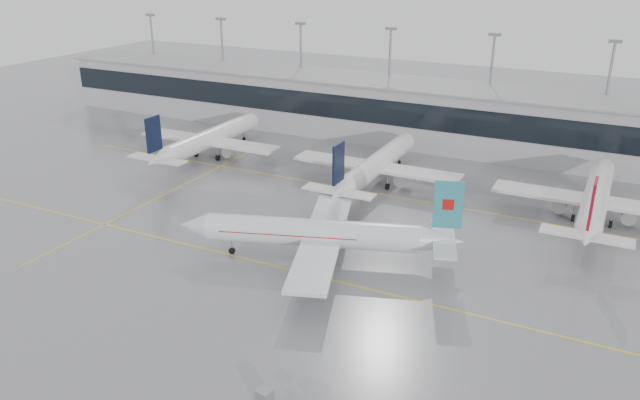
% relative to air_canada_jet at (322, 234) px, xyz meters
% --- Properties ---
extents(ground, '(320.00, 320.00, 0.00)m').
position_rel_air_canada_jet_xyz_m(ground, '(-4.06, -4.31, -3.79)').
color(ground, gray).
rests_on(ground, ground).
extents(taxi_line_main, '(120.00, 0.25, 0.01)m').
position_rel_air_canada_jet_xyz_m(taxi_line_main, '(-4.06, -4.31, -3.78)').
color(taxi_line_main, yellow).
rests_on(taxi_line_main, ground).
extents(taxi_line_north, '(120.00, 0.25, 0.01)m').
position_rel_air_canada_jet_xyz_m(taxi_line_north, '(-4.06, 25.69, -3.78)').
color(taxi_line_north, yellow).
rests_on(taxi_line_north, ground).
extents(taxi_line_cross, '(0.25, 60.00, 0.01)m').
position_rel_air_canada_jet_xyz_m(taxi_line_cross, '(-34.06, 10.69, -3.78)').
color(taxi_line_cross, yellow).
rests_on(taxi_line_cross, ground).
extents(terminal, '(180.00, 15.00, 12.00)m').
position_rel_air_canada_jet_xyz_m(terminal, '(-4.06, 57.69, 2.21)').
color(terminal, '#A4A3A7').
rests_on(terminal, ground).
extents(terminal_glass, '(180.00, 0.20, 5.00)m').
position_rel_air_canada_jet_xyz_m(terminal_glass, '(-4.06, 50.14, 3.71)').
color(terminal_glass, black).
rests_on(terminal_glass, ground).
extents(terminal_roof, '(182.00, 16.00, 0.40)m').
position_rel_air_canada_jet_xyz_m(terminal_roof, '(-4.06, 57.69, 8.41)').
color(terminal_roof, gray).
rests_on(terminal_roof, ground).
extents(light_masts, '(156.40, 1.00, 22.60)m').
position_rel_air_canada_jet_xyz_m(light_masts, '(-4.06, 63.69, 9.55)').
color(light_masts, gray).
rests_on(light_masts, ground).
extents(air_canada_jet, '(36.77, 30.17, 11.91)m').
position_rel_air_canada_jet_xyz_m(air_canada_jet, '(0.00, 0.00, 0.00)').
color(air_canada_jet, silver).
rests_on(air_canada_jet, ground).
extents(parked_jet_b, '(29.64, 36.96, 11.72)m').
position_rel_air_canada_jet_xyz_m(parked_jet_b, '(-39.06, 29.37, -0.08)').
color(parked_jet_b, silver).
rests_on(parked_jet_b, ground).
extents(parked_jet_c, '(29.64, 36.96, 11.72)m').
position_rel_air_canada_jet_xyz_m(parked_jet_c, '(-4.06, 29.37, -0.08)').
color(parked_jet_c, silver).
rests_on(parked_jet_c, ground).
extents(parked_jet_d, '(29.64, 36.96, 11.72)m').
position_rel_air_canada_jet_xyz_m(parked_jet_d, '(30.94, 29.37, -0.08)').
color(parked_jet_d, silver).
rests_on(parked_jet_d, ground).
extents(gse_unit, '(1.48, 1.40, 1.31)m').
position_rel_air_canada_jet_xyz_m(gse_unit, '(7.79, -27.25, -3.13)').
color(gse_unit, slate).
rests_on(gse_unit, ground).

